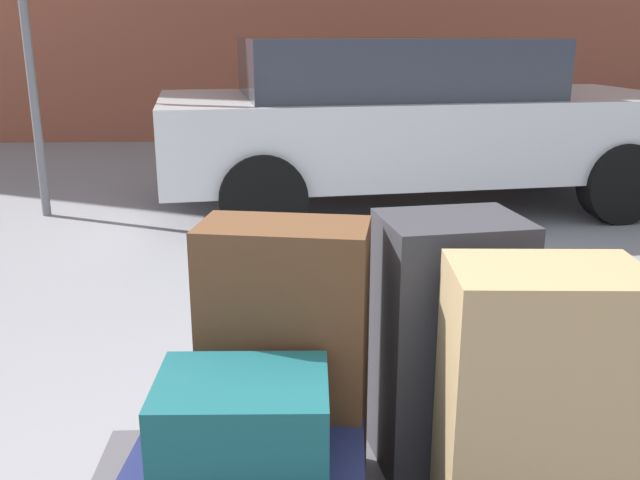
{
  "coord_description": "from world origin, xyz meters",
  "views": [
    {
      "loc": [
        -0.11,
        -1.4,
        1.46
      ],
      "look_at": [
        0.0,
        1.2,
        0.69
      ],
      "focal_mm": 39.32,
      "sensor_mm": 36.0,
      "label": 1
    }
  ],
  "objects_px": {
    "suitcase_brown_front_left": "(285,357)",
    "duffel_bag_teal_topmost_pile": "(243,423)",
    "suitcase_tan_stacked_top": "(536,413)",
    "bollard_kerb_near": "(539,144)",
    "suitcase_charcoal_rear_left": "(446,344)",
    "parked_car": "(410,118)",
    "no_parking_sign": "(24,15)"
  },
  "relations": [
    {
      "from": "parked_car",
      "to": "bollard_kerb_near",
      "type": "distance_m",
      "value": 2.13
    },
    {
      "from": "suitcase_charcoal_rear_left",
      "to": "duffel_bag_teal_topmost_pile",
      "type": "bearing_deg",
      "value": -154.33
    },
    {
      "from": "suitcase_tan_stacked_top",
      "to": "duffel_bag_teal_topmost_pile",
      "type": "relative_size",
      "value": 1.84
    },
    {
      "from": "suitcase_brown_front_left",
      "to": "parked_car",
      "type": "bearing_deg",
      "value": 86.6
    },
    {
      "from": "suitcase_charcoal_rear_left",
      "to": "no_parking_sign",
      "type": "xyz_separation_m",
      "value": [
        -2.44,
        4.09,
        0.91
      ]
    },
    {
      "from": "suitcase_brown_front_left",
      "to": "bollard_kerb_near",
      "type": "xyz_separation_m",
      "value": [
        2.66,
        5.7,
        -0.35
      ]
    },
    {
      "from": "bollard_kerb_near",
      "to": "no_parking_sign",
      "type": "xyz_separation_m",
      "value": [
        -4.67,
        -1.55,
        1.26
      ]
    },
    {
      "from": "duffel_bag_teal_topmost_pile",
      "to": "parked_car",
      "type": "relative_size",
      "value": 0.08
    },
    {
      "from": "suitcase_brown_front_left",
      "to": "suitcase_charcoal_rear_left",
      "type": "relative_size",
      "value": 1.01
    },
    {
      "from": "suitcase_brown_front_left",
      "to": "suitcase_charcoal_rear_left",
      "type": "xyz_separation_m",
      "value": [
        0.42,
        0.07,
        -0.0
      ]
    },
    {
      "from": "suitcase_charcoal_rear_left",
      "to": "no_parking_sign",
      "type": "height_order",
      "value": "no_parking_sign"
    },
    {
      "from": "bollard_kerb_near",
      "to": "duffel_bag_teal_topmost_pile",
      "type": "bearing_deg",
      "value": -114.67
    },
    {
      "from": "duffel_bag_teal_topmost_pile",
      "to": "parked_car",
      "type": "xyz_separation_m",
      "value": [
        1.13,
        4.65,
        0.09
      ]
    },
    {
      "from": "suitcase_brown_front_left",
      "to": "duffel_bag_teal_topmost_pile",
      "type": "xyz_separation_m",
      "value": [
        -0.09,
        -0.28,
        -0.02
      ]
    },
    {
      "from": "suitcase_brown_front_left",
      "to": "duffel_bag_teal_topmost_pile",
      "type": "height_order",
      "value": "suitcase_brown_front_left"
    },
    {
      "from": "suitcase_tan_stacked_top",
      "to": "duffel_bag_teal_topmost_pile",
      "type": "bearing_deg",
      "value": -175.89
    },
    {
      "from": "bollard_kerb_near",
      "to": "suitcase_brown_front_left",
      "type": "bearing_deg",
      "value": -114.98
    },
    {
      "from": "parked_car",
      "to": "suitcase_brown_front_left",
      "type": "bearing_deg",
      "value": -103.38
    },
    {
      "from": "suitcase_tan_stacked_top",
      "to": "suitcase_brown_front_left",
      "type": "bearing_deg",
      "value": 157.12
    },
    {
      "from": "duffel_bag_teal_topmost_pile",
      "to": "no_parking_sign",
      "type": "bearing_deg",
      "value": 115.25
    },
    {
      "from": "suitcase_charcoal_rear_left",
      "to": "no_parking_sign",
      "type": "distance_m",
      "value": 4.84
    },
    {
      "from": "duffel_bag_teal_topmost_pile",
      "to": "suitcase_charcoal_rear_left",
      "type": "bearing_deg",
      "value": 35.84
    },
    {
      "from": "duffel_bag_teal_topmost_pile",
      "to": "bollard_kerb_near",
      "type": "bearing_deg",
      "value": 67.07
    },
    {
      "from": "suitcase_brown_front_left",
      "to": "suitcase_charcoal_rear_left",
      "type": "height_order",
      "value": "suitcase_brown_front_left"
    },
    {
      "from": "suitcase_tan_stacked_top",
      "to": "no_parking_sign",
      "type": "xyz_separation_m",
      "value": [
        -2.56,
        4.42,
        0.92
      ]
    },
    {
      "from": "duffel_bag_teal_topmost_pile",
      "to": "bollard_kerb_near",
      "type": "distance_m",
      "value": 6.58
    },
    {
      "from": "parked_car",
      "to": "no_parking_sign",
      "type": "relative_size",
      "value": 1.74
    },
    {
      "from": "suitcase_charcoal_rear_left",
      "to": "bollard_kerb_near",
      "type": "distance_m",
      "value": 6.07
    },
    {
      "from": "suitcase_brown_front_left",
      "to": "parked_car",
      "type": "height_order",
      "value": "parked_car"
    },
    {
      "from": "duffel_bag_teal_topmost_pile",
      "to": "bollard_kerb_near",
      "type": "xyz_separation_m",
      "value": [
        2.74,
        5.98,
        -0.34
      ]
    },
    {
      "from": "parked_car",
      "to": "no_parking_sign",
      "type": "distance_m",
      "value": 3.18
    },
    {
      "from": "suitcase_tan_stacked_top",
      "to": "bollard_kerb_near",
      "type": "relative_size",
      "value": 0.99
    }
  ]
}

